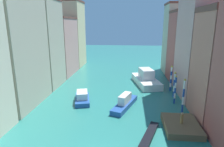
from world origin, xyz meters
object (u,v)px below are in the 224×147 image
at_px(mooring_pole_1, 175,89).
at_px(person_on_dock, 182,118).
at_px(mooring_pole_3, 171,78).
at_px(gondola_black, 146,141).
at_px(mooring_pole_0, 184,95).
at_px(mooring_pole_2, 174,84).
at_px(motorboat_1, 82,98).
at_px(motorboat_0, 125,103).
at_px(vaporetto_white, 146,79).
at_px(waterfront_dock, 181,126).

bearing_deg(mooring_pole_1, person_on_dock, -96.26).
xyz_separation_m(mooring_pole_3, gondola_black, (-5.82, -17.40, -2.29)).
bearing_deg(mooring_pole_0, mooring_pole_2, 89.77).
bearing_deg(mooring_pole_2, motorboat_1, -166.97).
bearing_deg(motorboat_1, motorboat_0, -11.74).
height_order(motorboat_0, motorboat_1, motorboat_0).
height_order(mooring_pole_0, vaporetto_white, mooring_pole_0).
height_order(waterfront_dock, motorboat_1, motorboat_1).
height_order(mooring_pole_3, motorboat_1, mooring_pole_3).
bearing_deg(mooring_pole_3, waterfront_dock, -95.71).
distance_m(waterfront_dock, person_on_dock, 1.04).
bearing_deg(vaporetto_white, mooring_pole_3, -40.17).
distance_m(gondola_black, motorboat_0, 9.47).
xyz_separation_m(waterfront_dock, vaporetto_white, (-2.93, 17.65, 0.73)).
xyz_separation_m(mooring_pole_3, motorboat_1, (-15.35, -6.85, -1.81)).
relative_size(waterfront_dock, motorboat_1, 0.97).
height_order(mooring_pole_1, motorboat_1, mooring_pole_1).
distance_m(vaporetto_white, motorboat_1, 15.23).
distance_m(mooring_pole_1, mooring_pole_2, 2.87).
xyz_separation_m(person_on_dock, motorboat_1, (-13.93, 7.26, -0.73)).
distance_m(mooring_pole_3, vaporetto_white, 5.83).
xyz_separation_m(waterfront_dock, motorboat_1, (-13.95, 7.15, 0.30)).
bearing_deg(vaporetto_white, waterfront_dock, -80.59).
height_order(vaporetto_white, motorboat_0, vaporetto_white).
xyz_separation_m(person_on_dock, motorboat_0, (-6.97, 5.82, -0.72)).
relative_size(mooring_pole_1, gondola_black, 0.56).
distance_m(mooring_pole_0, vaporetto_white, 13.71).
xyz_separation_m(mooring_pole_0, gondola_black, (-5.71, -8.08, -2.34)).
bearing_deg(mooring_pole_3, motorboat_1, -155.94).
height_order(mooring_pole_0, mooring_pole_1, mooring_pole_0).
height_order(person_on_dock, mooring_pole_0, mooring_pole_0).
xyz_separation_m(mooring_pole_1, vaporetto_white, (-3.78, 9.80, -1.23)).
relative_size(waterfront_dock, mooring_pole_0, 1.07).
xyz_separation_m(mooring_pole_0, motorboat_0, (-8.29, 1.02, -1.85)).
relative_size(person_on_dock, mooring_pole_1, 0.30).
bearing_deg(waterfront_dock, mooring_pole_3, 84.29).
xyz_separation_m(mooring_pole_0, mooring_pole_3, (0.11, 9.32, -0.05)).
relative_size(mooring_pole_2, motorboat_1, 0.81).
height_order(mooring_pole_1, vaporetto_white, mooring_pole_1).
bearing_deg(mooring_pole_2, mooring_pole_3, 88.56).
bearing_deg(mooring_pole_1, gondola_black, -115.08).
xyz_separation_m(person_on_dock, mooring_pole_3, (1.42, 14.12, 1.09)).
bearing_deg(person_on_dock, motorboat_0, 140.16).
bearing_deg(mooring_pole_0, waterfront_dock, -105.42).
relative_size(mooring_pole_2, motorboat_0, 0.61).
bearing_deg(gondola_black, mooring_pole_0, 54.77).
bearing_deg(waterfront_dock, motorboat_1, 152.86).
height_order(person_on_dock, motorboat_0, person_on_dock).
bearing_deg(person_on_dock, mooring_pole_3, 84.25).
relative_size(vaporetto_white, motorboat_1, 1.87).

